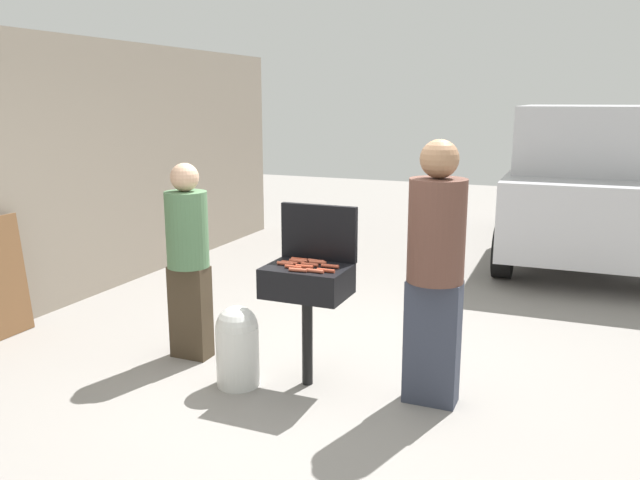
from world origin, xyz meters
name	(u,v)px	position (x,y,z in m)	size (l,w,h in m)	color
ground_plane	(327,380)	(0.00, 0.00, 0.00)	(24.00, 24.00, 0.00)	gray
house_wall_side	(75,170)	(-3.29, 1.00, 1.37)	(0.24, 8.00, 2.73)	gray
bbq_grill	(307,285)	(-0.11, -0.11, 0.77)	(0.60, 0.44, 0.91)	black
grill_lid_open	(319,232)	(-0.11, 0.11, 1.12)	(0.60, 0.05, 0.42)	black
hot_dog_0	(297,261)	(-0.22, -0.05, 0.93)	(0.03, 0.03, 0.13)	#B74C33
hot_dog_1	(290,263)	(-0.25, -0.11, 0.93)	(0.03, 0.03, 0.13)	#B74C33
hot_dog_2	(293,267)	(-0.18, -0.21, 0.93)	(0.03, 0.03, 0.13)	#AD4228
hot_dog_3	(304,267)	(-0.11, -0.17, 0.93)	(0.03, 0.03, 0.13)	#AD4228
hot_dog_4	(299,259)	(-0.23, 0.01, 0.93)	(0.03, 0.03, 0.13)	#AD4228
hot_dog_5	(318,262)	(-0.07, -0.02, 0.93)	(0.03, 0.03, 0.13)	#C6593D
hot_dog_6	(330,266)	(0.05, -0.08, 0.93)	(0.03, 0.03, 0.13)	#B74C33
hot_dog_7	(285,264)	(-0.27, -0.15, 0.93)	(0.03, 0.03, 0.13)	#C6593D
hot_dog_8	(298,270)	(-0.11, -0.27, 0.93)	(0.03, 0.03, 0.13)	#C6593D
hot_dog_9	(326,270)	(0.07, -0.21, 0.93)	(0.03, 0.03, 0.13)	#AD4228
hot_dog_10	(299,261)	(-0.21, -0.02, 0.93)	(0.03, 0.03, 0.13)	#C6593D
hot_dog_11	(316,261)	(-0.09, 0.01, 0.93)	(0.03, 0.03, 0.13)	#C6593D
hot_dog_12	(315,271)	(0.01, -0.25, 0.93)	(0.03, 0.03, 0.13)	#C6593D
hot_dog_13	(310,265)	(-0.10, -0.10, 0.93)	(0.03, 0.03, 0.13)	#B74C33
propane_tank	(237,344)	(-0.59, -0.33, 0.32)	(0.32, 0.32, 0.62)	silver
person_left	(188,255)	(-1.22, 0.00, 0.87)	(0.34, 0.34, 1.61)	#3F3323
person_right	(435,265)	(0.81, -0.04, 1.00)	(0.39, 0.39, 1.85)	#333847
parked_minivan	(589,182)	(1.72, 5.01, 1.03)	(2.10, 4.44, 2.02)	#B7B7BC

